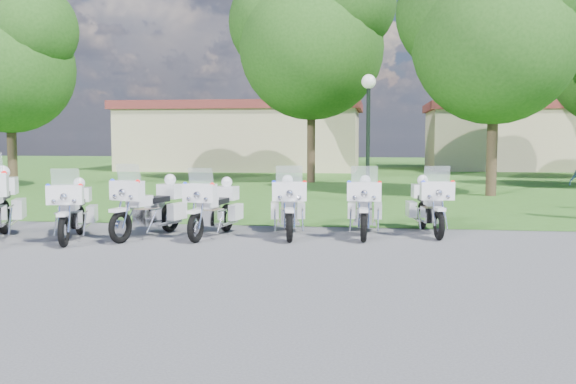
# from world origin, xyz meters

# --- Properties ---
(ground) EXTENTS (100.00, 100.00, 0.00)m
(ground) POSITION_xyz_m (0.00, 0.00, 0.00)
(ground) COLOR #515156
(ground) RESTS_ON ground
(grass_lawn) EXTENTS (100.00, 48.00, 0.01)m
(grass_lawn) POSITION_xyz_m (0.00, 27.00, 0.00)
(grass_lawn) COLOR #396A21
(grass_lawn) RESTS_ON ground
(motorcycle_2) EXTENTS (1.06, 2.13, 1.46)m
(motorcycle_2) POSITION_xyz_m (-3.89, 0.61, 0.61)
(motorcycle_2) COLOR black
(motorcycle_2) RESTS_ON ground
(motorcycle_3) EXTENTS (1.17, 2.20, 1.52)m
(motorcycle_3) POSITION_xyz_m (-2.50, 1.19, 0.64)
(motorcycle_3) COLOR black
(motorcycle_3) RESTS_ON ground
(motorcycle_4) EXTENTS (0.93, 2.14, 1.44)m
(motorcycle_4) POSITION_xyz_m (-1.21, 1.42, 0.60)
(motorcycle_4) COLOR black
(motorcycle_4) RESTS_ON ground
(motorcycle_5) EXTENTS (0.94, 2.20, 1.49)m
(motorcycle_5) POSITION_xyz_m (0.29, 1.73, 0.62)
(motorcycle_5) COLOR black
(motorcycle_5) RESTS_ON ground
(motorcycle_6) EXTENTS (0.72, 2.20, 1.48)m
(motorcycle_6) POSITION_xyz_m (1.85, 1.96, 0.62)
(motorcycle_6) COLOR black
(motorcycle_6) RESTS_ON ground
(motorcycle_7) EXTENTS (0.90, 2.17, 1.46)m
(motorcycle_7) POSITION_xyz_m (3.20, 2.40, 0.61)
(motorcycle_7) COLOR black
(motorcycle_7) RESTS_ON ground
(lamp_post) EXTENTS (0.44, 0.44, 3.94)m
(lamp_post) POSITION_xyz_m (1.85, 8.64, 2.99)
(lamp_post) COLOR black
(lamp_post) RESTS_ON ground
(tree_0) EXTENTS (5.81, 4.96, 7.75)m
(tree_0) POSITION_xyz_m (-11.93, 11.89, 5.12)
(tree_0) COLOR #38281C
(tree_0) RESTS_ON ground
(tree_1) EXTENTS (7.38, 6.30, 9.84)m
(tree_1) POSITION_xyz_m (-0.79, 16.97, 6.52)
(tree_1) COLOR #38281C
(tree_1) RESTS_ON ground
(tree_2) EXTENTS (6.55, 5.59, 8.73)m
(tree_2) POSITION_xyz_m (5.99, 11.40, 5.78)
(tree_2) COLOR #38281C
(tree_2) RESTS_ON ground
(building_west) EXTENTS (14.56, 8.32, 4.10)m
(building_west) POSITION_xyz_m (-6.00, 28.00, 2.07)
(building_west) COLOR #BFAD8A
(building_west) RESTS_ON ground
(building_east) EXTENTS (11.44, 7.28, 4.10)m
(building_east) POSITION_xyz_m (11.00, 30.00, 2.07)
(building_east) COLOR #BFAD8A
(building_east) RESTS_ON ground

